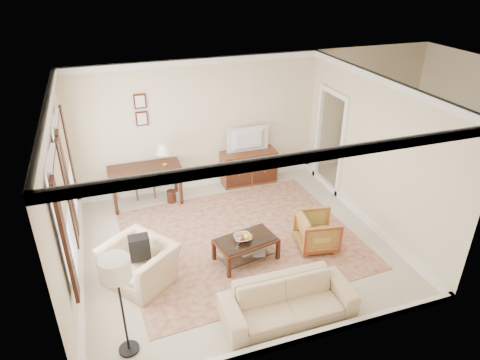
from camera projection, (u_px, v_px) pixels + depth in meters
room_shell at (234, 117)px, 6.79m from camera, size 5.51×5.01×2.91m
annex_bedroom at (401, 167)px, 10.03m from camera, size 3.00×2.70×2.90m
window_front at (64, 218)px, 5.86m from camera, size 0.12×1.56×1.80m
window_rear at (66, 169)px, 7.21m from camera, size 0.12×1.56×1.80m
doorway at (330, 142)px, 9.47m from camera, size 0.10×1.12×2.25m
rug at (241, 239)px, 8.07m from camera, size 4.34×3.78×0.01m
writing_desk at (145, 173)px, 8.93m from camera, size 1.51×0.75×0.82m
desk_chair at (143, 174)px, 9.31m from camera, size 0.47×0.47×1.05m
desk_lamp at (164, 155)px, 8.88m from camera, size 0.32×0.32×0.50m
framed_prints at (141, 110)px, 8.77m from camera, size 0.25×0.04×0.68m
sideboard at (249, 167)px, 9.93m from camera, size 1.26×0.49×0.78m
tv at (249, 133)px, 9.52m from camera, size 0.94×0.54×0.12m
coffee_table at (246, 244)px, 7.37m from camera, size 1.13×0.80×0.44m
fruit_bowl at (243, 237)px, 7.28m from camera, size 0.42×0.42×0.10m
book_a at (239, 252)px, 7.42m from camera, size 0.28×0.07×0.38m
book_b at (253, 251)px, 7.46m from camera, size 0.27×0.13×0.38m
striped_armchair at (317, 230)px, 7.70m from camera, size 0.76×0.79×0.72m
club_armchair at (139, 258)px, 6.83m from camera, size 1.19×1.26×0.92m
backpack at (139, 245)px, 6.71m from camera, size 0.34×0.38×0.40m
sofa at (288, 296)px, 6.17m from camera, size 1.96×0.58×0.76m
floor_lamp at (117, 276)px, 5.19m from camera, size 0.38×0.38×1.54m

